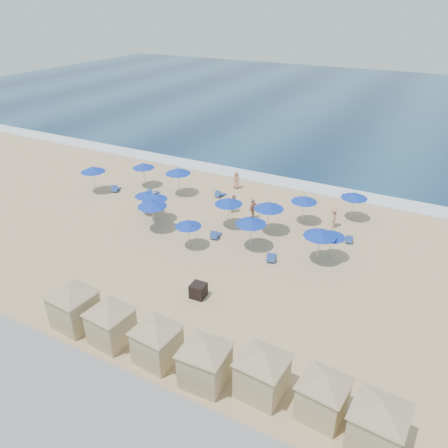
{
  "coord_description": "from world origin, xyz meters",
  "views": [
    {
      "loc": [
        13.22,
        -22.68,
        16.44
      ],
      "look_at": [
        -0.47,
        3.0,
        1.14
      ],
      "focal_mm": 35.0,
      "sensor_mm": 36.0,
      "label": 1
    }
  ],
  "objects_px": {
    "cabana_3": "(205,356)",
    "beachgoer_2": "(253,208)",
    "trash_bin": "(198,290)",
    "umbrella_11": "(320,233)",
    "umbrella_12": "(154,197)",
    "cabana_2": "(156,336)",
    "umbrella_3": "(152,203)",
    "beachgoer_3": "(333,217)",
    "beachgoer_0": "(155,202)",
    "beachgoer_1": "(234,204)",
    "beachgoer_4": "(236,180)",
    "cabana_1": "(110,318)",
    "cabana_5": "(324,390)",
    "umbrella_4": "(178,171)",
    "umbrella_2": "(143,166)",
    "umbrella_0": "(93,169)",
    "umbrella_5": "(229,201)",
    "umbrella_10": "(331,234)",
    "cabana_6": "(379,418)",
    "umbrella_9": "(354,195)",
    "umbrella_8": "(251,221)",
    "cabana_0": "(73,301)",
    "umbrella_6": "(188,224)",
    "umbrella_13": "(304,199)",
    "cabana_4": "(263,367)",
    "umbrella_7": "(269,206)"
  },
  "relations": [
    {
      "from": "cabana_3",
      "to": "beachgoer_2",
      "type": "xyz_separation_m",
      "value": [
        -5.27,
        16.83,
        -0.71
      ]
    },
    {
      "from": "trash_bin",
      "to": "umbrella_11",
      "type": "relative_size",
      "value": 0.34
    },
    {
      "from": "umbrella_12",
      "to": "cabana_2",
      "type": "bearing_deg",
      "value": -53.66
    },
    {
      "from": "umbrella_3",
      "to": "beachgoer_3",
      "type": "bearing_deg",
      "value": 30.21
    },
    {
      "from": "beachgoer_0",
      "to": "beachgoer_1",
      "type": "bearing_deg",
      "value": -111.94
    },
    {
      "from": "beachgoer_4",
      "to": "cabana_1",
      "type": "bearing_deg",
      "value": 127.83
    },
    {
      "from": "cabana_5",
      "to": "umbrella_4",
      "type": "height_order",
      "value": "umbrella_4"
    },
    {
      "from": "beachgoer_3",
      "to": "cabana_5",
      "type": "bearing_deg",
      "value": 9.39
    },
    {
      "from": "umbrella_4",
      "to": "beachgoer_1",
      "type": "xyz_separation_m",
      "value": [
        6.2,
        -0.9,
        -1.54
      ]
    },
    {
      "from": "umbrella_2",
      "to": "umbrella_11",
      "type": "bearing_deg",
      "value": -15.67
    },
    {
      "from": "umbrella_0",
      "to": "umbrella_5",
      "type": "height_order",
      "value": "umbrella_0"
    },
    {
      "from": "umbrella_3",
      "to": "beachgoer_0",
      "type": "bearing_deg",
      "value": 123.67
    },
    {
      "from": "trash_bin",
      "to": "umbrella_12",
      "type": "relative_size",
      "value": 0.36
    },
    {
      "from": "umbrella_10",
      "to": "beachgoer_1",
      "type": "height_order",
      "value": "umbrella_10"
    },
    {
      "from": "umbrella_12",
      "to": "umbrella_4",
      "type": "bearing_deg",
      "value": 103.08
    },
    {
      "from": "cabana_3",
      "to": "umbrella_2",
      "type": "distance_m",
      "value": 25.03
    },
    {
      "from": "cabana_6",
      "to": "umbrella_9",
      "type": "xyz_separation_m",
      "value": [
        -5.78,
        20.1,
        0.56
      ]
    },
    {
      "from": "cabana_6",
      "to": "beachgoer_4",
      "type": "bearing_deg",
      "value": 128.53
    },
    {
      "from": "trash_bin",
      "to": "beachgoer_2",
      "type": "height_order",
      "value": "beachgoer_2"
    },
    {
      "from": "umbrella_8",
      "to": "beachgoer_0",
      "type": "bearing_deg",
      "value": 170.08
    },
    {
      "from": "cabana_0",
      "to": "umbrella_5",
      "type": "relative_size",
      "value": 1.76
    },
    {
      "from": "umbrella_2",
      "to": "beachgoer_2",
      "type": "xyz_separation_m",
      "value": [
        12.03,
        -1.25,
        -1.26
      ]
    },
    {
      "from": "umbrella_12",
      "to": "beachgoer_4",
      "type": "distance_m",
      "value": 9.62
    },
    {
      "from": "umbrella_8",
      "to": "umbrella_9",
      "type": "bearing_deg",
      "value": 56.61
    },
    {
      "from": "cabana_5",
      "to": "cabana_6",
      "type": "height_order",
      "value": "cabana_6"
    },
    {
      "from": "cabana_1",
      "to": "umbrella_4",
      "type": "xyz_separation_m",
      "value": [
        -7.55,
        17.94,
        0.8
      ]
    },
    {
      "from": "beachgoer_3",
      "to": "umbrella_9",
      "type": "bearing_deg",
      "value": 149.62
    },
    {
      "from": "umbrella_5",
      "to": "umbrella_10",
      "type": "xyz_separation_m",
      "value": [
        8.44,
        -0.98,
        -0.24
      ]
    },
    {
      "from": "umbrella_0",
      "to": "umbrella_6",
      "type": "xyz_separation_m",
      "value": [
        13.16,
        -4.51,
        -0.32
      ]
    },
    {
      "from": "cabana_0",
      "to": "beachgoer_4",
      "type": "height_order",
      "value": "cabana_0"
    },
    {
      "from": "umbrella_0",
      "to": "umbrella_4",
      "type": "bearing_deg",
      "value": 23.87
    },
    {
      "from": "umbrella_2",
      "to": "beachgoer_4",
      "type": "bearing_deg",
      "value": 24.86
    },
    {
      "from": "umbrella_13",
      "to": "umbrella_8",
      "type": "bearing_deg",
      "value": -109.67
    },
    {
      "from": "umbrella_5",
      "to": "beachgoer_1",
      "type": "height_order",
      "value": "umbrella_5"
    },
    {
      "from": "umbrella_8",
      "to": "beachgoer_1",
      "type": "relative_size",
      "value": 1.66
    },
    {
      "from": "cabana_6",
      "to": "beachgoer_4",
      "type": "distance_m",
      "value": 27.44
    },
    {
      "from": "umbrella_6",
      "to": "cabana_2",
      "type": "bearing_deg",
      "value": -65.92
    },
    {
      "from": "umbrella_12",
      "to": "beachgoer_2",
      "type": "xyz_separation_m",
      "value": [
        6.81,
        4.15,
        -1.27
      ]
    },
    {
      "from": "umbrella_6",
      "to": "umbrella_10",
      "type": "distance_m",
      "value": 10.03
    },
    {
      "from": "beachgoer_1",
      "to": "umbrella_11",
      "type": "bearing_deg",
      "value": -116.01
    },
    {
      "from": "cabana_4",
      "to": "umbrella_10",
      "type": "distance_m",
      "value": 12.89
    },
    {
      "from": "cabana_4",
      "to": "cabana_3",
      "type": "bearing_deg",
      "value": -165.99
    },
    {
      "from": "cabana_2",
      "to": "umbrella_5",
      "type": "height_order",
      "value": "cabana_2"
    },
    {
      "from": "cabana_2",
      "to": "umbrella_11",
      "type": "bearing_deg",
      "value": 71.15
    },
    {
      "from": "umbrella_6",
      "to": "beachgoer_0",
      "type": "bearing_deg",
      "value": 147.08
    },
    {
      "from": "umbrella_6",
      "to": "beachgoer_3",
      "type": "height_order",
      "value": "umbrella_6"
    },
    {
      "from": "umbrella_13",
      "to": "beachgoer_3",
      "type": "bearing_deg",
      "value": 10.64
    },
    {
      "from": "cabana_6",
      "to": "umbrella_13",
      "type": "height_order",
      "value": "cabana_6"
    },
    {
      "from": "cabana_2",
      "to": "beachgoer_1",
      "type": "height_order",
      "value": "cabana_2"
    },
    {
      "from": "cabana_0",
      "to": "umbrella_7",
      "type": "xyz_separation_m",
      "value": [
        5.28,
        14.97,
        0.68
      ]
    }
  ]
}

